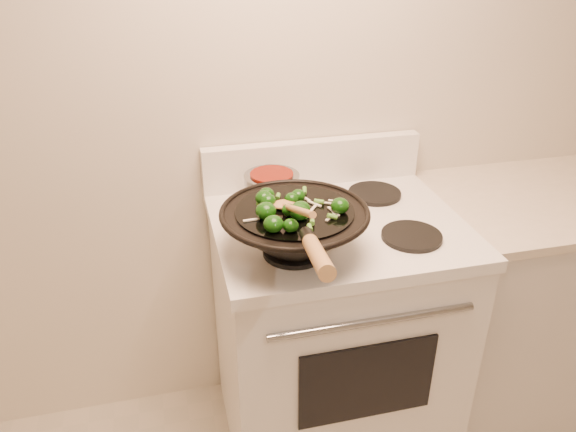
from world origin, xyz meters
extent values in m
plane|color=beige|center=(0.00, 1.50, 1.30)|extent=(3.50, 0.00, 3.50)
cube|color=white|center=(-0.15, 1.17, 0.44)|extent=(0.76, 0.64, 0.88)
cube|color=white|center=(-0.15, 1.17, 0.90)|extent=(0.78, 0.66, 0.04)
cube|color=white|center=(-0.15, 1.47, 1.00)|extent=(0.78, 0.05, 0.16)
cylinder|color=gray|center=(-0.15, 0.84, 0.78)|extent=(0.60, 0.02, 0.02)
cube|color=black|center=(-0.15, 0.84, 0.55)|extent=(0.42, 0.01, 0.28)
cylinder|color=black|center=(-0.33, 1.02, 0.93)|extent=(0.18, 0.18, 0.01)
cylinder|color=black|center=(0.03, 1.02, 0.93)|extent=(0.18, 0.18, 0.01)
cylinder|color=black|center=(-0.33, 1.32, 0.93)|extent=(0.18, 0.18, 0.01)
cylinder|color=black|center=(0.03, 1.32, 0.93)|extent=(0.18, 0.18, 0.01)
cube|color=silver|center=(0.65, 1.20, 0.44)|extent=(0.83, 0.60, 0.88)
cube|color=beige|center=(0.65, 1.20, 0.90)|extent=(0.85, 0.62, 0.03)
torus|color=black|center=(-0.33, 1.02, 1.05)|extent=(0.41, 0.41, 0.02)
cylinder|color=black|center=(-0.33, 1.02, 1.06)|extent=(0.33, 0.33, 0.01)
cylinder|color=black|center=(-0.36, 0.79, 1.11)|extent=(0.04, 0.07, 0.05)
cylinder|color=#A47340|center=(-0.38, 0.65, 1.14)|extent=(0.06, 0.22, 0.09)
ellipsoid|color=#0E3908|center=(-0.42, 0.99, 1.08)|extent=(0.06, 0.06, 0.05)
cylinder|color=#44802E|center=(-0.40, 0.99, 1.06)|extent=(0.02, 0.02, 0.02)
ellipsoid|color=#0E3908|center=(-0.40, 1.06, 1.08)|extent=(0.04, 0.04, 0.04)
ellipsoid|color=#0E3908|center=(-0.31, 1.07, 1.07)|extent=(0.04, 0.04, 0.03)
ellipsoid|color=#0E3908|center=(-0.36, 0.99, 1.07)|extent=(0.04, 0.04, 0.03)
cylinder|color=#44802E|center=(-0.34, 0.99, 1.06)|extent=(0.01, 0.02, 0.02)
ellipsoid|color=#0E3908|center=(-0.33, 1.06, 1.07)|extent=(0.04, 0.04, 0.03)
ellipsoid|color=#0E3908|center=(-0.40, 1.10, 1.08)|extent=(0.05, 0.05, 0.04)
ellipsoid|color=#0E3908|center=(-0.33, 0.98, 1.08)|extent=(0.05, 0.05, 0.04)
cylinder|color=#44802E|center=(-0.31, 0.98, 1.06)|extent=(0.02, 0.02, 0.02)
ellipsoid|color=#0E3908|center=(-0.41, 1.07, 1.08)|extent=(0.05, 0.05, 0.04)
ellipsoid|color=#0E3908|center=(-0.37, 0.91, 1.07)|extent=(0.04, 0.04, 0.03)
ellipsoid|color=#0E3908|center=(-0.34, 0.97, 1.08)|extent=(0.05, 0.05, 0.04)
cylinder|color=#44802E|center=(-0.32, 0.97, 1.06)|extent=(0.02, 0.02, 0.02)
ellipsoid|color=#0E3908|center=(-0.41, 0.92, 1.08)|extent=(0.05, 0.05, 0.04)
ellipsoid|color=#0E3908|center=(-0.22, 0.98, 1.08)|extent=(0.05, 0.05, 0.04)
cube|color=white|center=(-0.24, 1.03, 1.06)|extent=(0.05, 0.03, 0.00)
cube|color=white|center=(-0.21, 1.04, 1.06)|extent=(0.04, 0.03, 0.00)
cube|color=white|center=(-0.29, 1.08, 1.06)|extent=(0.02, 0.05, 0.00)
cube|color=white|center=(-0.29, 1.01, 1.06)|extent=(0.03, 0.04, 0.00)
cube|color=white|center=(-0.23, 0.98, 1.06)|extent=(0.02, 0.06, 0.00)
cube|color=white|center=(-0.27, 1.04, 1.06)|extent=(0.03, 0.04, 0.00)
cube|color=white|center=(-0.46, 0.99, 1.06)|extent=(0.04, 0.01, 0.00)
cube|color=white|center=(-0.24, 0.98, 1.06)|extent=(0.01, 0.04, 0.00)
cube|color=white|center=(-0.42, 1.00, 1.06)|extent=(0.01, 0.05, 0.00)
cube|color=white|center=(-0.25, 0.95, 1.06)|extent=(0.03, 0.03, 0.00)
cube|color=white|center=(-0.32, 1.09, 1.06)|extent=(0.05, 0.04, 0.00)
cylinder|color=#52932F|center=(-0.31, 1.07, 1.07)|extent=(0.03, 0.02, 0.01)
cylinder|color=#52932F|center=(-0.42, 1.07, 1.07)|extent=(0.02, 0.03, 0.02)
cylinder|color=#52932F|center=(-0.28, 1.12, 1.07)|extent=(0.02, 0.03, 0.02)
cylinder|color=#52932F|center=(-0.26, 1.04, 1.07)|extent=(0.02, 0.03, 0.01)
cylinder|color=#52932F|center=(-0.32, 0.90, 1.07)|extent=(0.02, 0.03, 0.02)
cylinder|color=#52932F|center=(-0.43, 1.00, 1.07)|extent=(0.03, 0.03, 0.02)
cylinder|color=#52932F|center=(-0.36, 1.10, 1.07)|extent=(0.03, 0.03, 0.02)
cylinder|color=#52932F|center=(-0.25, 0.95, 1.07)|extent=(0.02, 0.03, 0.02)
cylinder|color=#52932F|center=(-0.31, 0.93, 1.07)|extent=(0.03, 0.03, 0.02)
sphere|color=beige|center=(-0.39, 1.03, 1.06)|extent=(0.01, 0.01, 0.01)
sphere|color=beige|center=(-0.29, 1.07, 1.06)|extent=(0.01, 0.01, 0.01)
sphere|color=beige|center=(-0.36, 0.99, 1.06)|extent=(0.01, 0.01, 0.01)
ellipsoid|color=#A47340|center=(-0.36, 1.04, 1.07)|extent=(0.07, 0.05, 0.02)
cylinder|color=#A47340|center=(-0.36, 0.90, 1.12)|extent=(0.02, 0.27, 0.12)
cylinder|color=gray|center=(-0.33, 1.32, 0.98)|extent=(0.18, 0.18, 0.10)
cylinder|color=#630E04|center=(-0.33, 1.32, 1.04)|extent=(0.14, 0.14, 0.01)
cylinder|color=black|center=(-0.30, 1.18, 1.03)|extent=(0.04, 0.11, 0.02)
camera|label=1|loc=(-0.67, -0.30, 1.76)|focal=35.00mm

